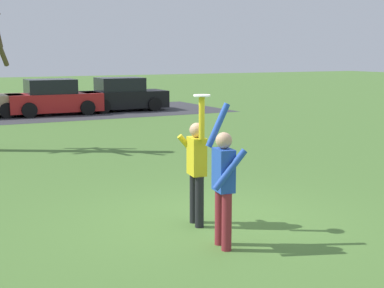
% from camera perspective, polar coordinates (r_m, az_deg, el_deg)
% --- Properties ---
extents(ground_plane, '(120.00, 120.00, 0.00)m').
position_cam_1_polar(ground_plane, '(9.17, 1.96, -7.99)').
color(ground_plane, '#4C7533').
extents(person_catcher, '(0.49, 0.57, 2.08)m').
position_cam_1_polar(person_catcher, '(8.78, 0.48, -2.14)').
color(person_catcher, black).
rests_on(person_catcher, ground_plane).
extents(person_defender, '(0.49, 0.59, 2.04)m').
position_cam_1_polar(person_defender, '(7.76, 3.25, -3.69)').
color(person_defender, maroon).
rests_on(person_defender, ground_plane).
extents(frisbee_disc, '(0.26, 0.26, 0.02)m').
position_cam_1_polar(frisbee_disc, '(8.42, 1.01, 4.99)').
color(frisbee_disc, white).
rests_on(frisbee_disc, person_catcher).
extents(parked_car_red, '(4.15, 2.14, 1.59)m').
position_cam_1_polar(parked_car_red, '(25.86, -14.02, 4.55)').
color(parked_car_red, red).
rests_on(parked_car_red, ground_plane).
extents(parked_car_black, '(4.15, 2.14, 1.59)m').
position_cam_1_polar(parked_car_black, '(27.02, -7.17, 4.95)').
color(parked_car_black, black).
rests_on(parked_car_black, ground_plane).
extents(parking_strip, '(15.85, 6.40, 0.01)m').
position_cam_1_polar(parking_strip, '(26.29, -13.71, 3.06)').
color(parking_strip, '#38383D').
rests_on(parking_strip, ground_plane).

